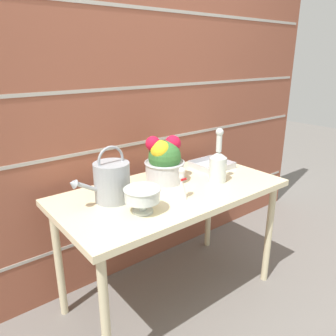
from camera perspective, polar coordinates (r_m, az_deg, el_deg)
The scene contains 9 objects.
ground_plane at distance 2.28m, azimuth 0.57°, elevation -21.13°, with size 12.00×12.00×0.00m, color slate.
brick_wall at distance 2.16m, azimuth -7.18°, elevation 8.95°, with size 3.60×0.08×2.20m.
patio_table at distance 1.92m, azimuth 0.63°, elevation -5.67°, with size 1.33×0.68×0.74m.
watering_can at distance 1.74m, azimuth -9.80°, elevation -2.25°, with size 0.33×0.19×0.30m.
crystal_pedestal_bowl at distance 1.59m, azimuth -4.49°, elevation -4.81°, with size 0.18×0.18×0.13m.
flower_planter at distance 1.97m, azimuth -0.65°, elevation 1.28°, with size 0.25×0.25×0.29m.
glass_decanter at distance 1.99m, azimuth 8.70°, elevation 0.70°, with size 0.11×0.11×0.33m.
figurine_vase at distance 1.74m, azimuth 2.40°, elevation -3.19°, with size 0.06×0.06×0.18m.
wire_tray at distance 2.28m, azimuth 7.60°, elevation 0.40°, with size 0.24×0.24×0.04m.
Camera 1 is at (-1.10, -1.36, 1.47)m, focal length 35.00 mm.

